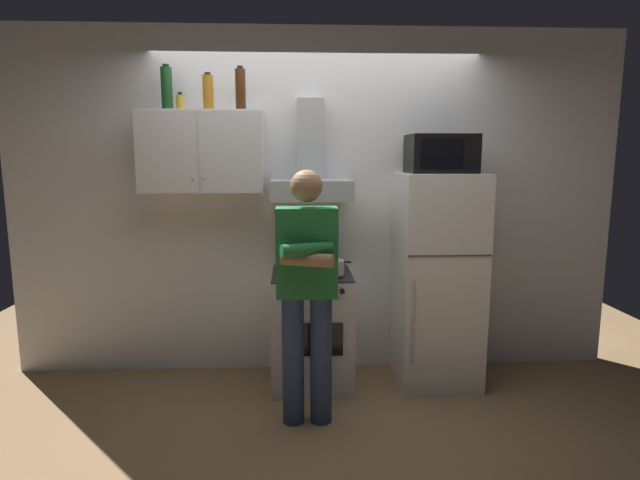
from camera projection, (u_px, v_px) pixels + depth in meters
ground_plane at (320, 396)px, 3.71m from camera, size 7.00×7.00×0.00m
back_wall_tiled at (316, 204)px, 4.09m from camera, size 4.80×0.10×2.70m
upper_cabinet at (202, 153)px, 3.76m from camera, size 0.90×0.37×0.60m
stove_oven at (312, 328)px, 3.89m from camera, size 0.60×0.62×0.87m
range_hood at (311, 173)px, 3.83m from camera, size 0.60×0.44×0.75m
refrigerator at (437, 279)px, 3.87m from camera, size 0.60×0.62×1.60m
microwave at (441, 154)px, 3.74m from camera, size 0.48×0.37×0.28m
person_standing at (307, 288)px, 3.21m from camera, size 0.38×0.33×1.64m
cooking_pot at (330, 267)px, 3.70m from camera, size 0.30×0.20×0.11m
bottle_liquor_amber at (208, 93)px, 3.68m from camera, size 0.08×0.08×0.26m
bottle_wine_green at (167, 88)px, 3.67m from camera, size 0.08×0.08×0.32m
bottle_spice_jar at (180, 102)px, 3.71m from camera, size 0.06×0.06×0.13m
bottle_rum_dark at (240, 90)px, 3.70m from camera, size 0.07×0.07×0.31m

